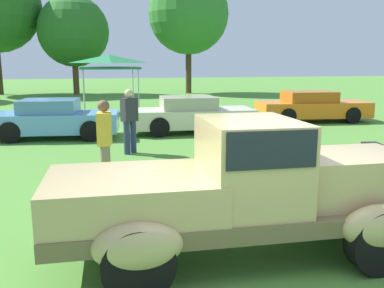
{
  "coord_description": "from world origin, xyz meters",
  "views": [
    {
      "loc": [
        -1.81,
        -3.96,
        2.36
      ],
      "look_at": [
        -0.06,
        3.12,
        0.92
      ],
      "focal_mm": 38.85,
      "sensor_mm": 36.0,
      "label": 1
    }
  ],
  "objects_px": {
    "show_car_cream": "(192,115)",
    "show_car_orange": "(312,107)",
    "spectator_between_cars": "(105,142)",
    "spectator_by_row": "(130,119)",
    "canopy_tent_left_field": "(109,61)",
    "feature_pickup_truck": "(242,188)",
    "show_car_skyblue": "(54,119)"
  },
  "relations": [
    {
      "from": "show_car_skyblue",
      "to": "spectator_by_row",
      "type": "distance_m",
      "value": 3.59
    },
    {
      "from": "spectator_between_cars",
      "to": "spectator_by_row",
      "type": "distance_m",
      "value": 3.12
    },
    {
      "from": "spectator_by_row",
      "to": "canopy_tent_left_field",
      "type": "bearing_deg",
      "value": 90.11
    },
    {
      "from": "show_car_orange",
      "to": "spectator_by_row",
      "type": "relative_size",
      "value": 2.69
    },
    {
      "from": "spectator_by_row",
      "to": "show_car_cream",
      "type": "bearing_deg",
      "value": 50.63
    },
    {
      "from": "show_car_skyblue",
      "to": "spectator_by_row",
      "type": "xyz_separation_m",
      "value": [
        2.1,
        -2.9,
        0.31
      ]
    },
    {
      "from": "canopy_tent_left_field",
      "to": "feature_pickup_truck",
      "type": "bearing_deg",
      "value": -87.13
    },
    {
      "from": "feature_pickup_truck",
      "to": "spectator_by_row",
      "type": "xyz_separation_m",
      "value": [
        -0.76,
        6.23,
        0.04
      ]
    },
    {
      "from": "show_car_skyblue",
      "to": "canopy_tent_left_field",
      "type": "bearing_deg",
      "value": 71.85
    },
    {
      "from": "show_car_cream",
      "to": "spectator_by_row",
      "type": "relative_size",
      "value": 2.49
    },
    {
      "from": "show_car_skyblue",
      "to": "spectator_between_cars",
      "type": "xyz_separation_m",
      "value": [
        1.36,
        -5.93,
        0.31
      ]
    },
    {
      "from": "show_car_skyblue",
      "to": "canopy_tent_left_field",
      "type": "xyz_separation_m",
      "value": [
        2.08,
        6.35,
        1.82
      ]
    },
    {
      "from": "feature_pickup_truck",
      "to": "spectator_by_row",
      "type": "bearing_deg",
      "value": 96.94
    },
    {
      "from": "show_car_orange",
      "to": "spectator_by_row",
      "type": "height_order",
      "value": "spectator_by_row"
    },
    {
      "from": "show_car_orange",
      "to": "show_car_cream",
      "type": "bearing_deg",
      "value": -165.25
    },
    {
      "from": "spectator_between_cars",
      "to": "spectator_by_row",
      "type": "xyz_separation_m",
      "value": [
        0.74,
        3.03,
        0.0
      ]
    },
    {
      "from": "show_car_cream",
      "to": "spectator_between_cars",
      "type": "height_order",
      "value": "spectator_between_cars"
    },
    {
      "from": "show_car_skyblue",
      "to": "spectator_between_cars",
      "type": "bearing_deg",
      "value": -77.11
    },
    {
      "from": "show_car_skyblue",
      "to": "spectator_by_row",
      "type": "bearing_deg",
      "value": -54.09
    },
    {
      "from": "feature_pickup_truck",
      "to": "show_car_skyblue",
      "type": "height_order",
      "value": "feature_pickup_truck"
    },
    {
      "from": "show_car_cream",
      "to": "show_car_orange",
      "type": "relative_size",
      "value": 0.92
    },
    {
      "from": "show_car_cream",
      "to": "spectator_between_cars",
      "type": "distance_m",
      "value": 6.72
    },
    {
      "from": "feature_pickup_truck",
      "to": "spectator_between_cars",
      "type": "distance_m",
      "value": 3.53
    },
    {
      "from": "show_car_skyblue",
      "to": "feature_pickup_truck",
      "type": "bearing_deg",
      "value": -72.61
    },
    {
      "from": "show_car_orange",
      "to": "spectator_by_row",
      "type": "distance_m",
      "value": 8.86
    },
    {
      "from": "spectator_by_row",
      "to": "canopy_tent_left_field",
      "type": "distance_m",
      "value": 9.37
    },
    {
      "from": "feature_pickup_truck",
      "to": "show_car_orange",
      "type": "height_order",
      "value": "feature_pickup_truck"
    },
    {
      "from": "canopy_tent_left_field",
      "to": "spectator_between_cars",
      "type": "bearing_deg",
      "value": -93.38
    },
    {
      "from": "feature_pickup_truck",
      "to": "show_car_cream",
      "type": "distance_m",
      "value": 9.28
    },
    {
      "from": "show_car_cream",
      "to": "spectator_by_row",
      "type": "height_order",
      "value": "spectator_by_row"
    },
    {
      "from": "feature_pickup_truck",
      "to": "spectator_by_row",
      "type": "height_order",
      "value": "feature_pickup_truck"
    },
    {
      "from": "show_car_skyblue",
      "to": "canopy_tent_left_field",
      "type": "relative_size",
      "value": 1.51
    }
  ]
}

